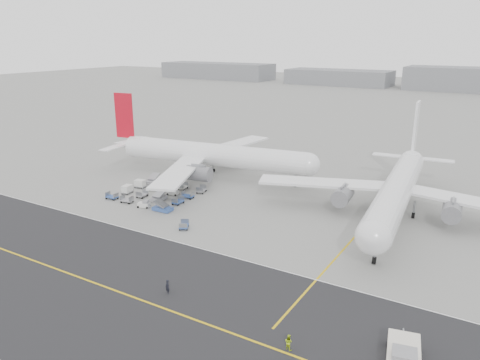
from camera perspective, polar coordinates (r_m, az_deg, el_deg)
The scene contains 9 objects.
ground at distance 80.58m, azimuth -10.36°, elevation -5.91°, with size 700.00×700.00×0.00m, color gray.
taxiway at distance 65.99m, azimuth -17.43°, elevation -11.84°, with size 220.00×59.00×0.03m.
airliner_a at distance 108.08m, azimuth -3.94°, elevation 3.17°, with size 52.65×51.76×18.22m.
airliner_b at distance 87.85m, azimuth 18.68°, elevation -1.01°, with size 51.41×52.18×18.01m.
pushback_tug at distance 51.55m, azimuth 19.31°, elevation -19.61°, with size 4.42×8.75×2.46m.
gse_cluster at distance 97.11m, azimuth -10.05°, elevation -1.89°, with size 20.53×19.80×1.83m, color gray, non-canonical shape.
stray_dolly at distance 80.05m, azimuth -6.83°, elevation -5.90°, with size 1.41×2.29×1.41m, color silver, non-canonical shape.
ground_crew_a at distance 60.90m, azimuth -8.84°, elevation -12.75°, with size 0.70×0.46×1.91m, color black.
ground_crew_b at distance 51.27m, azimuth 5.94°, elevation -19.05°, with size 0.84×0.66×1.73m, color #A8C817.
Camera 1 is at (49.88, -55.22, 30.92)m, focal length 35.00 mm.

